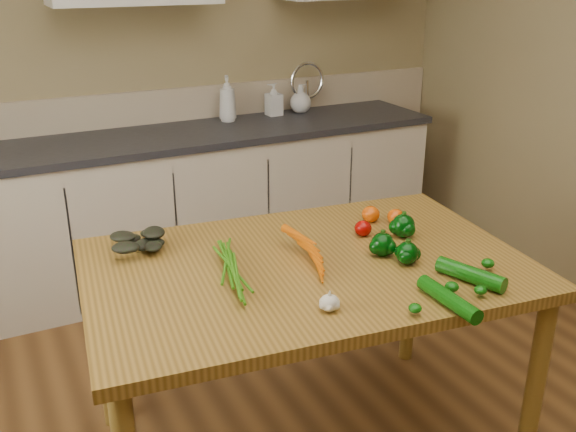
% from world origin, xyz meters
% --- Properties ---
extents(room, '(4.04, 5.04, 2.64)m').
position_xyz_m(room, '(0.00, 0.17, 1.25)').
color(room, brown).
rests_on(room, ground).
extents(counter_run, '(2.84, 0.64, 1.14)m').
position_xyz_m(counter_run, '(0.21, 2.19, 0.46)').
color(counter_run, beige).
rests_on(counter_run, ground).
extents(table, '(1.64, 1.15, 0.82)m').
position_xyz_m(table, '(-0.01, 0.49, 0.73)').
color(table, olive).
rests_on(table, ground).
extents(soap_bottle_a, '(0.13, 0.13, 0.27)m').
position_xyz_m(soap_bottle_a, '(0.42, 2.34, 1.04)').
color(soap_bottle_a, silver).
rests_on(soap_bottle_a, counter_run).
extents(soap_bottle_b, '(0.10, 0.09, 0.20)m').
position_xyz_m(soap_bottle_b, '(0.74, 2.36, 1.00)').
color(soap_bottle_b, silver).
rests_on(soap_bottle_b, counter_run).
extents(soap_bottle_c, '(0.16, 0.16, 0.18)m').
position_xyz_m(soap_bottle_c, '(0.93, 2.37, 0.99)').
color(soap_bottle_c, silver).
rests_on(soap_bottle_c, counter_run).
extents(carrot_bunch, '(0.31, 0.25, 0.08)m').
position_xyz_m(carrot_bunch, '(-0.09, 0.51, 0.86)').
color(carrot_bunch, '#D05904').
rests_on(carrot_bunch, table).
extents(leafy_greens, '(0.22, 0.20, 0.11)m').
position_xyz_m(leafy_greens, '(-0.50, 0.84, 0.88)').
color(leafy_greens, black).
rests_on(leafy_greens, table).
extents(garlic_bulb, '(0.06, 0.06, 0.05)m').
position_xyz_m(garlic_bulb, '(-0.11, 0.17, 0.85)').
color(garlic_bulb, beige).
rests_on(garlic_bulb, table).
extents(pepper_a, '(0.09, 0.09, 0.09)m').
position_xyz_m(pepper_a, '(0.26, 0.43, 0.87)').
color(pepper_a, black).
rests_on(pepper_a, table).
extents(pepper_b, '(0.09, 0.09, 0.09)m').
position_xyz_m(pepper_b, '(0.43, 0.53, 0.87)').
color(pepper_b, black).
rests_on(pepper_b, table).
extents(pepper_c, '(0.08, 0.08, 0.08)m').
position_xyz_m(pepper_c, '(0.30, 0.33, 0.86)').
color(pepper_c, black).
rests_on(pepper_c, table).
extents(tomato_a, '(0.07, 0.07, 0.06)m').
position_xyz_m(tomato_a, '(0.29, 0.61, 0.86)').
color(tomato_a, '#940602').
rests_on(tomato_a, table).
extents(tomato_b, '(0.07, 0.07, 0.07)m').
position_xyz_m(tomato_b, '(0.40, 0.72, 0.86)').
color(tomato_b, '#D04705').
rests_on(tomato_b, table).
extents(tomato_c, '(0.07, 0.07, 0.06)m').
position_xyz_m(tomato_c, '(0.48, 0.65, 0.86)').
color(tomato_c, '#D04705').
rests_on(tomato_c, table).
extents(zucchini_a, '(0.13, 0.24, 0.06)m').
position_xyz_m(zucchini_a, '(0.40, 0.12, 0.85)').
color(zucchini_a, '#084507').
rests_on(zucchini_a, table).
extents(zucchini_b, '(0.05, 0.25, 0.05)m').
position_xyz_m(zucchini_b, '(0.23, 0.03, 0.85)').
color(zucchini_b, '#084507').
rests_on(zucchini_b, table).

